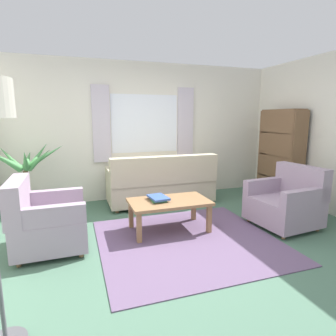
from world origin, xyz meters
TOP-DOWN VIEW (x-y plane):
  - ground_plane at (0.00, 0.00)m, footprint 6.24×6.24m
  - wall_back at (0.00, 2.26)m, footprint 5.32×0.12m
  - window_with_curtains at (0.00, 2.18)m, footprint 1.98×0.07m
  - area_rug at (0.00, 0.00)m, footprint 2.23×2.09m
  - couch at (0.15, 1.62)m, footprint 1.90×0.82m
  - armchair_left at (-1.71, 0.35)m, footprint 0.83×0.85m
  - armchair_right at (1.57, 0.04)m, footprint 0.89×0.91m
  - coffee_table at (-0.12, 0.41)m, footprint 1.10×0.64m
  - book_stack_on_table at (-0.26, 0.47)m, footprint 0.26×0.36m
  - potted_plant at (-2.08, 1.67)m, footprint 1.27×1.06m
  - bookshelf at (2.35, 1.16)m, footprint 0.30×0.94m

SIDE VIEW (x-z plane):
  - ground_plane at x=0.00m, z-range 0.00..0.00m
  - area_rug at x=0.00m, z-range 0.00..0.01m
  - armchair_left at x=-1.71m, z-range -0.09..0.79m
  - armchair_right at x=1.57m, z-range -0.09..0.79m
  - couch at x=0.15m, z-range -0.09..0.83m
  - coffee_table at x=-0.12m, z-range 0.16..0.60m
  - book_stack_on_table at x=-0.26m, z-range 0.44..0.50m
  - potted_plant at x=-2.08m, z-range -0.02..1.22m
  - bookshelf at x=2.35m, z-range -0.08..1.64m
  - wall_back at x=0.00m, z-range 0.00..2.60m
  - window_with_curtains at x=0.00m, z-range 0.75..2.15m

